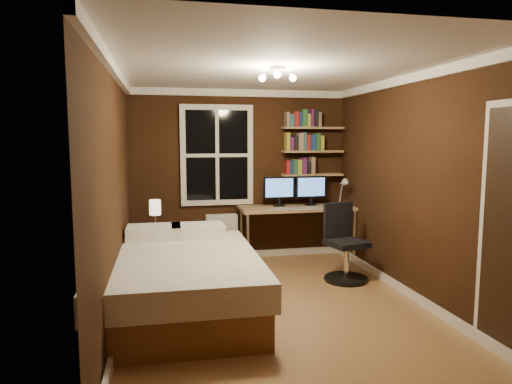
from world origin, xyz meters
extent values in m
plane|color=#98673C|center=(0.00, 0.00, 0.00)|extent=(4.20, 4.20, 0.00)
cube|color=black|center=(0.00, 2.10, 1.25)|extent=(3.20, 0.04, 2.50)
cube|color=black|center=(-1.60, 0.00, 1.25)|extent=(0.04, 4.20, 2.50)
cube|color=black|center=(1.60, 0.00, 1.25)|extent=(0.04, 4.20, 2.50)
cube|color=white|center=(0.00, 0.00, 2.50)|extent=(3.20, 4.20, 0.02)
cube|color=silver|center=(-0.35, 2.06, 1.55)|extent=(1.06, 0.06, 1.46)
cube|color=#A27A4E|center=(1.08, 1.98, 1.25)|extent=(0.92, 0.22, 0.03)
cube|color=#A27A4E|center=(1.08, 1.98, 1.60)|extent=(0.92, 0.22, 0.03)
cube|color=#A27A4E|center=(1.08, 1.98, 1.95)|extent=(0.92, 0.22, 0.03)
cube|color=brown|center=(-1.00, 0.05, 0.17)|extent=(1.54, 2.18, 0.35)
cube|color=silver|center=(-1.00, 0.05, 0.48)|extent=(1.63, 2.25, 0.26)
cube|color=white|center=(-1.25, 0.90, 0.68)|extent=(0.63, 0.44, 0.15)
cube|color=white|center=(-0.73, 0.90, 0.68)|extent=(0.63, 0.44, 0.15)
cube|color=brown|center=(-1.24, 1.54, 0.28)|extent=(0.56, 0.56, 0.55)
cube|color=silver|center=(-0.30, 1.98, 0.34)|extent=(0.46, 0.16, 0.69)
cube|color=#A27A4E|center=(0.79, 1.76, 0.78)|extent=(1.69, 0.64, 0.04)
cylinder|color=beige|center=(0.00, 1.48, 0.38)|extent=(0.04, 0.04, 0.76)
cylinder|color=beige|center=(1.57, 1.48, 0.38)|extent=(0.04, 0.04, 0.76)
cylinder|color=beige|center=(0.00, 2.04, 0.38)|extent=(0.04, 0.04, 0.76)
cylinder|color=beige|center=(1.57, 2.04, 0.38)|extent=(0.04, 0.04, 0.76)
cylinder|color=black|center=(1.11, 0.69, 0.03)|extent=(0.54, 0.54, 0.05)
cylinder|color=silver|center=(1.11, 0.69, 0.25)|extent=(0.06, 0.06, 0.40)
cube|color=black|center=(1.11, 0.69, 0.49)|extent=(0.53, 0.53, 0.07)
cube|color=black|center=(1.07, 0.88, 0.75)|extent=(0.42, 0.15, 0.46)
camera|label=1|loc=(-1.14, -4.57, 1.80)|focal=32.00mm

